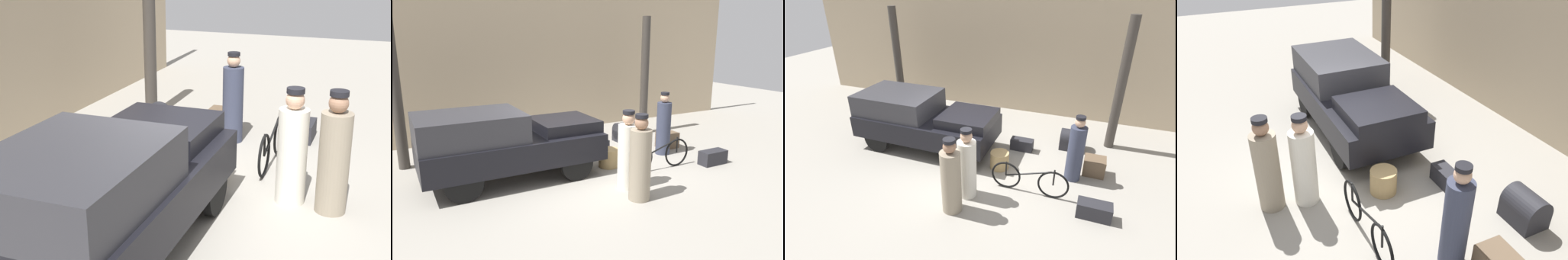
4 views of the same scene
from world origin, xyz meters
TOP-DOWN VIEW (x-y plane):
  - ground_plane at (0.00, 0.00)m, footprint 30.00×30.00m
  - canopy_pillar_right at (3.32, 2.33)m, footprint 0.25×0.25m
  - truck at (-1.65, 0.52)m, footprint 3.79×1.71m
  - bicycle at (1.64, -0.57)m, footprint 1.73×0.04m
  - wicker_basket at (0.74, 0.16)m, footprint 0.47×0.47m
  - porter_with_bicycle at (2.50, 0.34)m, footprint 0.37×0.37m
  - conductor_in_dark_uniform at (0.30, -1.68)m, footprint 0.41×0.41m
  - porter_lifting_near_truck at (0.40, -1.11)m, footprint 0.41×0.41m
  - suitcase_small_leather at (1.05, 1.25)m, footprint 0.61×0.28m
  - trunk_barrel_dark at (2.33, 1.83)m, footprint 0.63×0.49m
  - suitcase_tan_flat at (3.04, -0.88)m, footprint 0.67×0.32m
  - trunk_wicker_pale at (2.97, 0.72)m, footprint 0.50×0.43m

SIDE VIEW (x-z plane):
  - ground_plane at x=0.00m, z-range 0.00..0.00m
  - suitcase_small_leather at x=1.05m, z-range 0.00..0.32m
  - suitcase_tan_flat at x=3.04m, z-range 0.00..0.34m
  - trunk_wicker_pale at x=2.97m, z-range 0.00..0.43m
  - wicker_basket at x=0.74m, z-range 0.00..0.44m
  - trunk_barrel_dark at x=2.33m, z-range -0.03..0.53m
  - bicycle at x=1.64m, z-range -0.01..0.71m
  - porter_lifting_near_truck at x=0.40m, z-range -0.08..1.54m
  - porter_with_bicycle at x=2.50m, z-range -0.07..1.55m
  - conductor_in_dark_uniform at x=0.30m, z-range -0.08..1.58m
  - truck at x=-1.65m, z-range 0.09..1.61m
  - canopy_pillar_right at x=3.32m, z-range 0.00..3.56m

